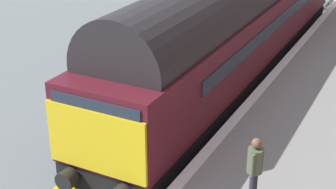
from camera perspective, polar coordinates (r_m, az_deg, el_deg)
The scene contains 5 objects.
ground_plane at distance 14.13m, azimuth -3.26°, elevation -9.13°, with size 140.00×140.00×0.00m, color slate.
track_main at distance 14.10m, azimuth -3.27°, elevation -8.94°, with size 2.50×60.00×0.15m.
diesel_locomotive at distance 19.36m, azimuth 7.99°, elevation 8.29°, with size 2.74×19.17×4.68m.
signal_post_near at distance 16.71m, azimuth -2.70°, elevation 8.09°, with size 0.44×0.22×4.86m.
waiting_passenger at distance 11.00m, azimuth 9.65°, elevation -7.86°, with size 0.36×0.51×1.64m.
Camera 1 is at (6.10, -10.06, 7.82)m, focal length 54.68 mm.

